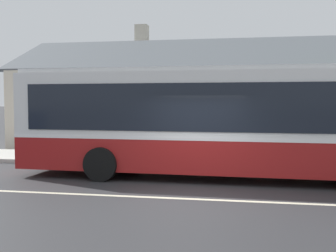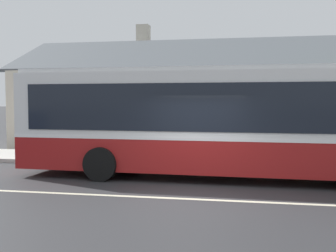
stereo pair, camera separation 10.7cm
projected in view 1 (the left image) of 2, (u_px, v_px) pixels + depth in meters
ground_plane at (188, 199)px, 10.05m from camera, size 300.00×300.00×0.00m
sidewalk_far at (209, 161)px, 15.94m from camera, size 60.00×3.00×0.15m
lane_divider_stripe at (188, 199)px, 10.05m from camera, size 60.00×0.16×0.01m
community_building at (259, 107)px, 22.51m from camera, size 24.87×9.23×6.73m
transit_bus at (222, 120)px, 12.68m from camera, size 12.45×3.00×3.31m
bench_by_building at (60, 145)px, 16.98m from camera, size 1.79×0.51×0.94m
bench_down_street at (174, 149)px, 15.41m from camera, size 1.90×0.51×0.94m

